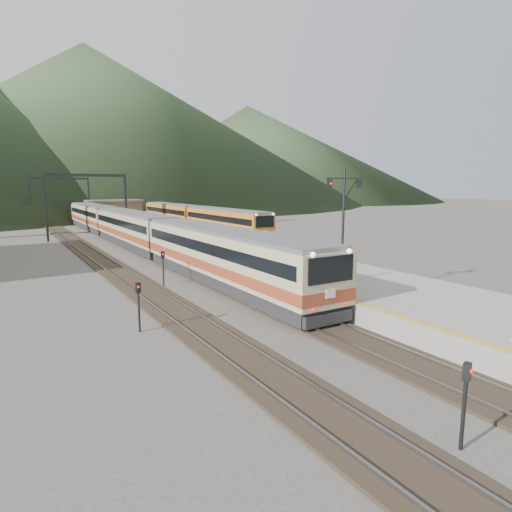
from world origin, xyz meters
TOP-DOWN VIEW (x-y plane):
  - track_main at (0.00, 40.00)m, footprint 2.60×200.00m
  - track_far at (-5.00, 40.00)m, footprint 2.60×200.00m
  - track_second at (11.50, 40.00)m, footprint 2.60×200.00m
  - platform at (5.60, 38.00)m, footprint 8.00×100.00m
  - gantry_near at (-2.85, 55.00)m, footprint 9.55×0.25m
  - gantry_far at (-2.85, 80.00)m, footprint 9.55×0.25m
  - station_shed at (5.60, 78.00)m, footprint 9.40×4.40m
  - hill_b at (30.00, 230.00)m, footprint 220.00×220.00m
  - hill_c at (110.00, 210.00)m, footprint 160.00×160.00m
  - main_train at (0.00, 45.56)m, footprint 3.12×64.00m
  - second_train at (11.50, 55.47)m, footprint 2.69×36.69m
  - signal_mast at (4.35, 17.58)m, footprint 2.13×0.76m
  - short_signal_a at (-3.09, 5.06)m, footprint 0.26×0.22m
  - short_signal_b at (-3.41, 26.10)m, footprint 0.23×0.17m
  - short_signal_c at (-7.40, 17.84)m, footprint 0.25×0.20m

SIDE VIEW (x-z plane):
  - track_main at x=0.00m, z-range -0.05..0.18m
  - track_far at x=-5.00m, z-range -0.05..0.18m
  - track_second at x=11.50m, z-range -0.05..0.18m
  - platform at x=5.60m, z-range 0.00..1.00m
  - short_signal_a at x=-3.09m, z-range 0.33..2.60m
  - short_signal_b at x=-3.41m, z-range 0.33..2.60m
  - short_signal_c at x=-7.40m, z-range 0.33..2.60m
  - second_train at x=11.50m, z-range 0.23..3.52m
  - main_train at x=0.00m, z-range 0.23..4.04m
  - station_shed at x=5.60m, z-range 1.02..4.12m
  - signal_mast at x=4.35m, z-range 1.73..8.25m
  - gantry_near at x=-2.85m, z-range 1.59..9.59m
  - gantry_far at x=-2.85m, z-range 1.59..9.59m
  - hill_c at x=110.00m, z-range 0.00..50.00m
  - hill_b at x=30.00m, z-range 0.00..75.00m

